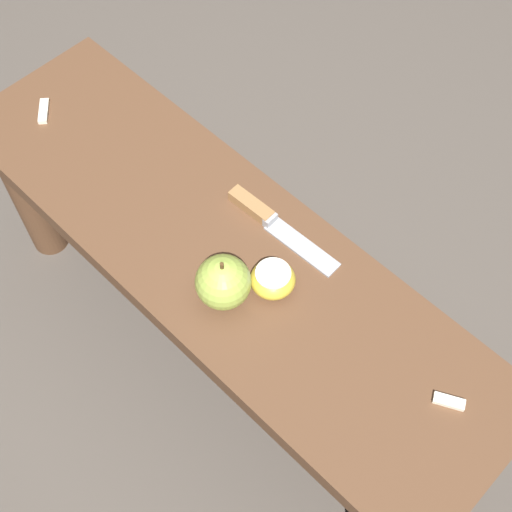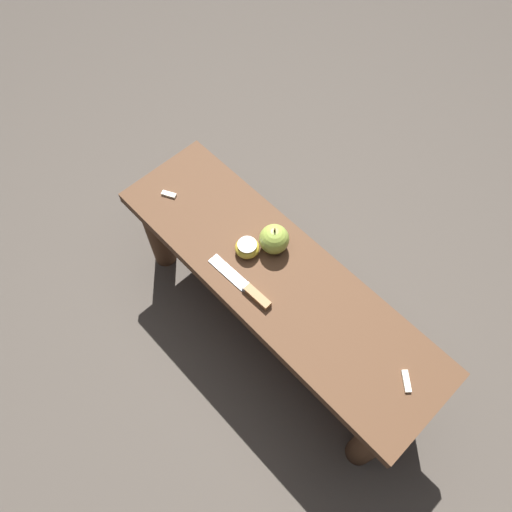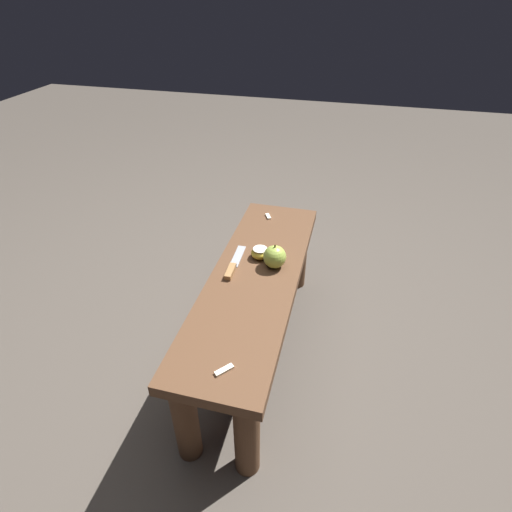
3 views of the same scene
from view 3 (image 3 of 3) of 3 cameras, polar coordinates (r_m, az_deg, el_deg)
ground_plane at (r=1.72m, az=-0.16°, el=-13.15°), size 8.00×8.00×0.00m
wooden_bench at (r=1.51m, az=-0.18°, el=-5.70°), size 1.07×0.31×0.40m
knife at (r=1.48m, az=-3.34°, el=-1.51°), size 0.22×0.04×0.02m
apple_whole at (r=1.47m, az=2.68°, el=-0.11°), size 0.09×0.09×0.10m
apple_cut at (r=1.53m, az=0.59°, el=0.45°), size 0.07×0.07×0.04m
apple_slice_near_knife at (r=1.80m, az=1.75°, el=5.68°), size 0.05×0.03×0.01m
apple_slice_center at (r=1.15m, az=-4.58°, el=-15.93°), size 0.05×0.05×0.01m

